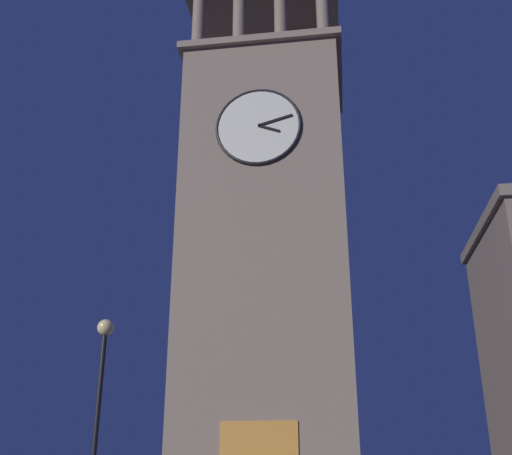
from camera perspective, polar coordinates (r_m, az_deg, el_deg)
name	(u,v)px	position (r m, az deg, el deg)	size (l,w,h in m)	color
clocktower	(268,260)	(31.29, 1.12, -3.02)	(8.66, 7.65, 30.40)	gray
street_lamp	(100,390)	(16.92, -14.39, -14.52)	(0.44, 0.44, 5.93)	black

